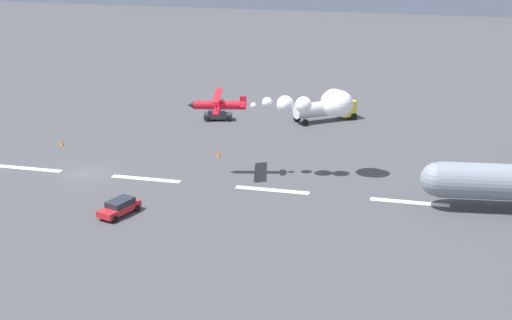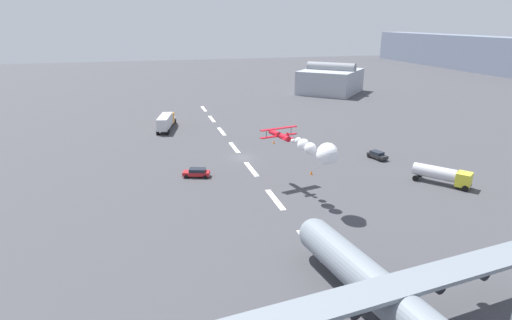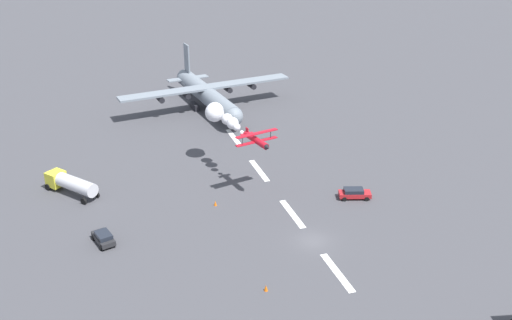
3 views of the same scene
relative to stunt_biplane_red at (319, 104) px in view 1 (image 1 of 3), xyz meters
name	(u,v)px [view 1 (image 1 of 3)]	position (x,y,z in m)	size (l,w,h in m)	color
ground_plane	(87,174)	(-25.56, -5.05, -8.49)	(440.00, 440.00, 0.00)	#424247
runway_stripe_3	(29,169)	(-32.77, -5.05, -8.48)	(8.00, 0.90, 0.01)	white
runway_stripe_4	(146,179)	(-18.36, -5.05, -8.48)	(8.00, 0.90, 0.01)	white
runway_stripe_5	(272,190)	(-3.94, -5.05, -8.48)	(8.00, 0.90, 0.01)	white
runway_stripe_6	(410,202)	(10.48, -5.05, -8.48)	(8.00, 0.90, 0.01)	white
stunt_biplane_red	(319,104)	(0.00, 0.00, 0.00)	(17.69, 7.85, 3.00)	red
fuel_tanker_truck	(326,109)	(-2.72, 23.63, -6.74)	(8.66, 7.56, 2.90)	yellow
followme_car_yellow	(120,207)	(-16.96, -15.25, -7.67)	(3.09, 4.93, 1.52)	#B21E23
airport_staff_sedan	(218,115)	(-17.70, 20.39, -7.68)	(4.38, 2.88, 1.52)	#262628
traffic_cone_near	(62,143)	(-33.39, 4.04, -8.11)	(0.44, 0.44, 0.75)	orange
traffic_cone_far	(219,154)	(-12.76, 4.48, -8.11)	(0.44, 0.44, 0.75)	orange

